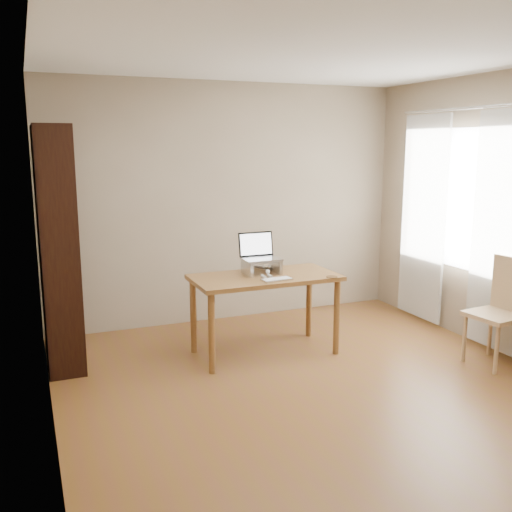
{
  "coord_description": "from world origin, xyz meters",
  "views": [
    {
      "loc": [
        -2.09,
        -3.65,
        1.94
      ],
      "look_at": [
        -0.17,
        1.03,
        0.94
      ],
      "focal_mm": 40.0,
      "sensor_mm": 36.0,
      "label": 1
    }
  ],
  "objects_px": {
    "laptop": "(259,252)",
    "cat": "(259,267)",
    "chair": "(502,308)",
    "keyboard": "(277,279)",
    "bookshelf": "(58,248)",
    "desk": "(265,286)"
  },
  "relations": [
    {
      "from": "bookshelf",
      "to": "desk",
      "type": "height_order",
      "value": "bookshelf"
    },
    {
      "from": "bookshelf",
      "to": "laptop",
      "type": "bearing_deg",
      "value": -11.42
    },
    {
      "from": "desk",
      "to": "keyboard",
      "type": "bearing_deg",
      "value": -84.74
    },
    {
      "from": "bookshelf",
      "to": "chair",
      "type": "xyz_separation_m",
      "value": [
        3.61,
        -1.53,
        -0.53
      ]
    },
    {
      "from": "cat",
      "to": "chair",
      "type": "bearing_deg",
      "value": -29.49
    },
    {
      "from": "keyboard",
      "to": "cat",
      "type": "height_order",
      "value": "cat"
    },
    {
      "from": "bookshelf",
      "to": "keyboard",
      "type": "bearing_deg",
      "value": -21.92
    },
    {
      "from": "cat",
      "to": "chair",
      "type": "relative_size",
      "value": 0.49
    },
    {
      "from": "laptop",
      "to": "cat",
      "type": "distance_m",
      "value": 0.14
    },
    {
      "from": "bookshelf",
      "to": "chair",
      "type": "bearing_deg",
      "value": -22.94
    },
    {
      "from": "cat",
      "to": "chair",
      "type": "xyz_separation_m",
      "value": [
        1.86,
        -1.14,
        -0.29
      ]
    },
    {
      "from": "laptop",
      "to": "keyboard",
      "type": "distance_m",
      "value": 0.41
    },
    {
      "from": "keyboard",
      "to": "cat",
      "type": "xyz_separation_m",
      "value": [
        -0.03,
        0.33,
        0.05
      ]
    },
    {
      "from": "laptop",
      "to": "cat",
      "type": "xyz_separation_m",
      "value": [
        -0.01,
        -0.03,
        -0.14
      ]
    },
    {
      "from": "desk",
      "to": "laptop",
      "type": "distance_m",
      "value": 0.33
    },
    {
      "from": "desk",
      "to": "laptop",
      "type": "xyz_separation_m",
      "value": [
        -0.0,
        0.14,
        0.3
      ]
    },
    {
      "from": "desk",
      "to": "cat",
      "type": "bearing_deg",
      "value": 96.69
    },
    {
      "from": "bookshelf",
      "to": "laptop",
      "type": "distance_m",
      "value": 1.8
    },
    {
      "from": "cat",
      "to": "chair",
      "type": "distance_m",
      "value": 2.21
    },
    {
      "from": "bookshelf",
      "to": "cat",
      "type": "distance_m",
      "value": 1.8
    },
    {
      "from": "keyboard",
      "to": "chair",
      "type": "relative_size",
      "value": 0.3
    },
    {
      "from": "desk",
      "to": "chair",
      "type": "xyz_separation_m",
      "value": [
        1.85,
        -1.03,
        -0.13
      ]
    }
  ]
}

